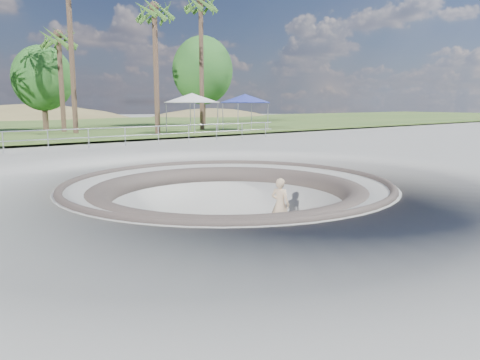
{
  "coord_description": "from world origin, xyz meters",
  "views": [
    {
      "loc": [
        -8.59,
        -11.66,
        2.52
      ],
      "look_at": [
        1.03,
        0.69,
        -0.1
      ],
      "focal_mm": 35.0,
      "sensor_mm": 36.0,
      "label": 1
    }
  ],
  "objects": [
    {
      "name": "ground",
      "position": [
        0.0,
        0.0,
        0.0
      ],
      "size": [
        180.0,
        180.0,
        0.0
      ],
      "primitive_type": "plane",
      "color": "gray",
      "rests_on": "ground"
    },
    {
      "name": "skate_bowl",
      "position": [
        0.0,
        0.0,
        -1.83
      ],
      "size": [
        14.0,
        14.0,
        4.1
      ],
      "color": "gray",
      "rests_on": "ground"
    },
    {
      "name": "safety_railing",
      "position": [
        0.0,
        12.0,
        0.69
      ],
      "size": [
        25.0,
        0.06,
        1.03
      ],
      "color": "#94989C",
      "rests_on": "ground"
    },
    {
      "name": "skateboard",
      "position": [
        1.99,
        -0.29,
        -1.84
      ],
      "size": [
        0.79,
        0.45,
        0.08
      ],
      "color": "brown",
      "rests_on": "ground"
    },
    {
      "name": "skater",
      "position": [
        1.99,
        -0.29,
        -0.91
      ],
      "size": [
        0.64,
        0.77,
        1.81
      ],
      "primitive_type": "imported",
      "rotation": [
        0.0,
        0.0,
        1.94
      ],
      "color": "tan",
      "rests_on": "skateboard"
    },
    {
      "name": "canopy_white",
      "position": [
        10.03,
        18.0,
        2.8
      ],
      "size": [
        5.43,
        5.43,
        2.88
      ],
      "color": "#94989C",
      "rests_on": "ground"
    },
    {
      "name": "canopy_blue",
      "position": [
        15.02,
        18.0,
        2.79
      ],
      "size": [
        5.58,
        5.58,
        2.86
      ],
      "color": "#94989C",
      "rests_on": "ground"
    },
    {
      "name": "palm_d",
      "position": [
        2.79,
        24.78,
        7.02
      ],
      "size": [
        2.6,
        2.6,
        8.08
      ],
      "color": "brown",
      "rests_on": "ground"
    },
    {
      "name": "palm_e",
      "position": [
        7.46,
        18.58,
        8.48
      ],
      "size": [
        2.6,
        2.6,
        9.64
      ],
      "color": "brown",
      "rests_on": "ground"
    },
    {
      "name": "palm_f",
      "position": [
        12.6,
        20.58,
        9.81
      ],
      "size": [
        2.6,
        2.6,
        11.08
      ],
      "color": "brown",
      "rests_on": "ground"
    },
    {
      "name": "bushy_tree_mid",
      "position": [
        2.21,
        27.44,
        4.34
      ],
      "size": [
        4.67,
        4.24,
        6.73
      ],
      "color": "brown",
      "rests_on": "ground"
    },
    {
      "name": "bushy_tree_right",
      "position": [
        16.68,
        26.58,
        5.47
      ],
      "size": [
        5.92,
        5.38,
        8.54
      ],
      "color": "brown",
      "rests_on": "ground"
    }
  ]
}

